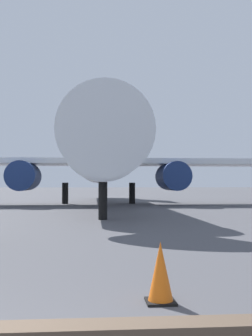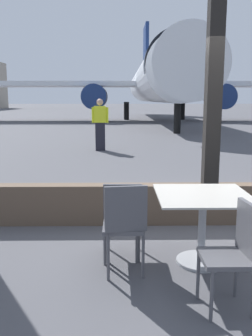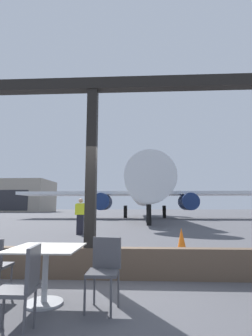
% 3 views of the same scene
% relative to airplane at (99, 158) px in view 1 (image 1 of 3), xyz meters
% --- Properties ---
extents(ground_plane, '(220.00, 220.00, 0.00)m').
position_rel_airplane_xyz_m(ground_plane, '(-1.66, 14.71, -3.21)').
color(ground_plane, '#4C4C51').
extents(airplane, '(29.99, 30.40, 9.96)m').
position_rel_airplane_xyz_m(airplane, '(0.00, 0.00, 0.00)').
color(airplane, silver).
rests_on(airplane, ground).
extents(traffic_cone, '(0.36, 0.36, 0.74)m').
position_rel_airplane_xyz_m(traffic_cone, '(0.45, -22.95, -2.86)').
color(traffic_cone, orange).
rests_on(traffic_cone, ground).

